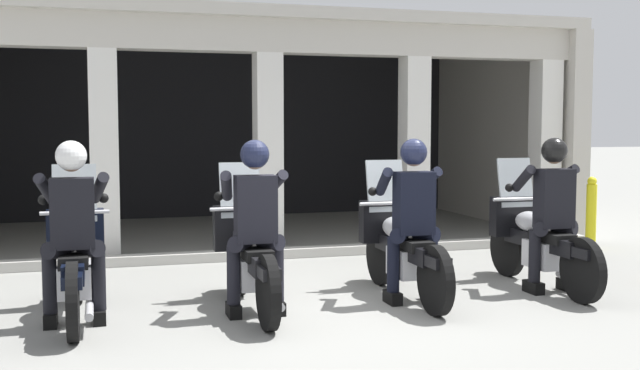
% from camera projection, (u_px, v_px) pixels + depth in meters
% --- Properties ---
extents(ground_plane, '(80.00, 80.00, 0.00)m').
position_uv_depth(ground_plane, '(268.00, 256.00, 10.00)').
color(ground_plane, gray).
extents(station_building, '(9.56, 4.91, 3.26)m').
position_uv_depth(station_building, '(236.00, 103.00, 12.54)').
color(station_building, black).
rests_on(station_building, ground).
extents(kerb_strip, '(9.06, 0.24, 0.12)m').
position_uv_depth(kerb_strip, '(277.00, 253.00, 9.88)').
color(kerb_strip, '#B7B5AD').
rests_on(kerb_strip, ground).
extents(motorcycle_far_left, '(0.62, 2.04, 1.35)m').
position_uv_depth(motorcycle_far_left, '(75.00, 262.00, 6.82)').
color(motorcycle_far_left, black).
rests_on(motorcycle_far_left, ground).
extents(police_officer_far_left, '(0.63, 0.61, 1.58)m').
position_uv_depth(police_officer_far_left, '(73.00, 216.00, 6.52)').
color(police_officer_far_left, black).
rests_on(police_officer_far_left, ground).
extents(motorcycle_center_left, '(0.62, 2.04, 1.35)m').
position_uv_depth(motorcycle_center_left, '(249.00, 255.00, 7.15)').
color(motorcycle_center_left, black).
rests_on(motorcycle_center_left, ground).
extents(police_officer_center_left, '(0.63, 0.61, 1.58)m').
position_uv_depth(police_officer_center_left, '(255.00, 212.00, 6.85)').
color(police_officer_center_left, black).
rests_on(police_officer_center_left, ground).
extents(motorcycle_center_right, '(0.62, 2.04, 1.35)m').
position_uv_depth(motorcycle_center_right, '(401.00, 247.00, 7.66)').
color(motorcycle_center_right, black).
rests_on(motorcycle_center_right, ground).
extents(police_officer_center_right, '(0.63, 0.61, 1.58)m').
position_uv_depth(police_officer_center_right, '(413.00, 206.00, 7.35)').
color(police_officer_center_right, black).
rests_on(police_officer_center_right, ground).
extents(motorcycle_far_right, '(0.62, 2.04, 1.35)m').
position_uv_depth(motorcycle_far_right, '(536.00, 240.00, 8.12)').
color(motorcycle_far_right, black).
rests_on(motorcycle_far_right, ground).
extents(police_officer_far_right, '(0.63, 0.61, 1.58)m').
position_uv_depth(police_officer_far_right, '(552.00, 201.00, 7.81)').
color(police_officer_far_right, black).
rests_on(police_officer_far_right, ground).
extents(bollard_kerbside, '(0.14, 0.14, 1.01)m').
position_uv_depth(bollard_kerbside, '(591.00, 213.00, 10.53)').
color(bollard_kerbside, yellow).
rests_on(bollard_kerbside, ground).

